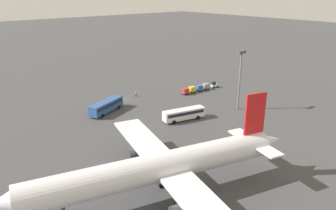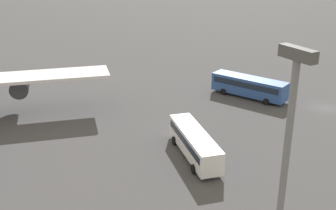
{
  "view_description": "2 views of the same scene",
  "coord_description": "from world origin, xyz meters",
  "views": [
    {
      "loc": [
        50.97,
        83.49,
        32.58
      ],
      "look_at": [
        0.74,
        23.5,
        4.7
      ],
      "focal_mm": 35.0,
      "sensor_mm": 36.0,
      "label": 1
    },
    {
      "loc": [
        -39.38,
        48.41,
        22.84
      ],
      "look_at": [
        3.57,
        24.57,
        3.86
      ],
      "focal_mm": 45.0,
      "sensor_mm": 36.0,
      "label": 2
    }
  ],
  "objects": [
    {
      "name": "shuttle_bus_near",
      "position": [
        9.21,
        6.87,
        1.93
      ],
      "size": [
        12.23,
        7.36,
        3.21
      ],
      "rotation": [
        0.0,
        0.0,
        0.4
      ],
      "color": "#2D5199",
      "rests_on": "ground"
    },
    {
      "name": "light_pole",
      "position": [
        -20.84,
        28.81,
        10.34
      ],
      "size": [
        2.8,
        0.7,
        16.75
      ],
      "color": "slate",
      "rests_on": "ground"
    },
    {
      "name": "shuttle_bus_far",
      "position": [
        -3.4,
        25.0,
        1.81
      ],
      "size": [
        11.73,
        5.09,
        3.0
      ],
      "rotation": [
        0.0,
        0.0,
        -0.23
      ],
      "color": "white",
      "rests_on": "ground"
    },
    {
      "name": "ground_plane",
      "position": [
        0.0,
        0.0,
        0.0
      ],
      "size": [
        600.0,
        600.0,
        0.0
      ],
      "primitive_type": "plane",
      "color": "#424244"
    }
  ]
}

